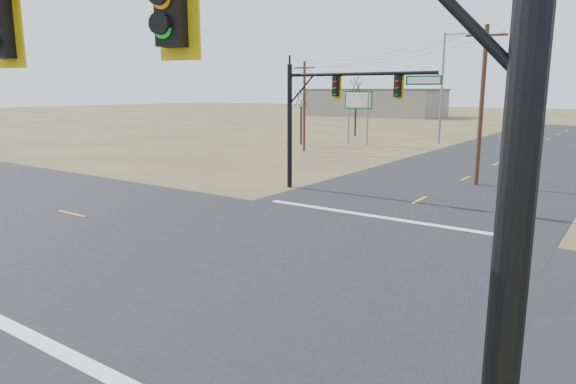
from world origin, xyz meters
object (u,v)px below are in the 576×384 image
(mast_arm_far, at_px, (336,100))
(utility_pole_far, at_px, (304,105))
(mast_arm_near, at_px, (203,82))
(bare_tree_b, at_px, (356,86))
(utility_pole_near, at_px, (482,104))
(highway_sign, at_px, (358,106))
(bare_tree_a, at_px, (301,97))
(streetlight_c, at_px, (445,83))

(mast_arm_far, height_order, utility_pole_far, utility_pole_far)
(mast_arm_near, distance_m, bare_tree_b, 57.67)
(mast_arm_near, distance_m, mast_arm_far, 21.93)
(utility_pole_near, bearing_deg, mast_arm_far, -129.36)
(utility_pole_near, distance_m, bare_tree_b, 33.01)
(highway_sign, bearing_deg, utility_pole_far, -109.13)
(mast_arm_near, bearing_deg, bare_tree_a, 107.08)
(bare_tree_b, bearing_deg, highway_sign, -60.83)
(mast_arm_near, bearing_deg, utility_pole_far, 106.50)
(bare_tree_a, distance_m, bare_tree_b, 12.13)
(utility_pole_far, distance_m, highway_sign, 8.29)
(highway_sign, xyz_separation_m, streetlight_c, (7.10, 5.17, 2.40))
(mast_arm_near, relative_size, utility_pole_far, 1.40)
(highway_sign, distance_m, bare_tree_a, 5.99)
(bare_tree_b, bearing_deg, mast_arm_far, -64.18)
(bare_tree_b, bearing_deg, utility_pole_near, -49.75)
(mast_arm_near, xyz_separation_m, streetlight_c, (-13.24, 48.66, 0.64))
(streetlight_c, relative_size, bare_tree_a, 1.82)
(utility_pole_far, bearing_deg, bare_tree_b, 101.55)
(mast_arm_near, height_order, highway_sign, mast_arm_near)
(mast_arm_far, bearing_deg, utility_pole_far, 134.39)
(utility_pole_far, bearing_deg, streetlight_c, 57.76)
(mast_arm_near, height_order, streetlight_c, streetlight_c)
(utility_pole_near, relative_size, bare_tree_b, 1.22)
(utility_pole_near, bearing_deg, streetlight_c, 113.45)
(mast_arm_far, bearing_deg, highway_sign, 120.92)
(mast_arm_far, bearing_deg, mast_arm_near, -58.01)
(bare_tree_a, relative_size, bare_tree_b, 0.82)
(bare_tree_b, bearing_deg, streetlight_c, -15.50)
(utility_pole_near, relative_size, streetlight_c, 0.82)
(utility_pole_far, height_order, highway_sign, utility_pole_far)
(utility_pole_near, height_order, bare_tree_a, utility_pole_near)
(mast_arm_far, distance_m, highway_sign, 26.11)
(utility_pole_far, height_order, streetlight_c, streetlight_c)
(mast_arm_far, xyz_separation_m, utility_pole_far, (-12.17, 15.55, -0.78))
(mast_arm_near, height_order, mast_arm_far, mast_arm_near)
(streetlight_c, bearing_deg, utility_pole_near, -55.62)
(bare_tree_a, bearing_deg, bare_tree_b, 90.22)
(bare_tree_a, bearing_deg, mast_arm_far, -52.33)
(utility_pole_far, bearing_deg, bare_tree_a, 126.38)
(mast_arm_near, relative_size, bare_tree_a, 1.84)
(mast_arm_far, bearing_deg, streetlight_c, 103.74)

